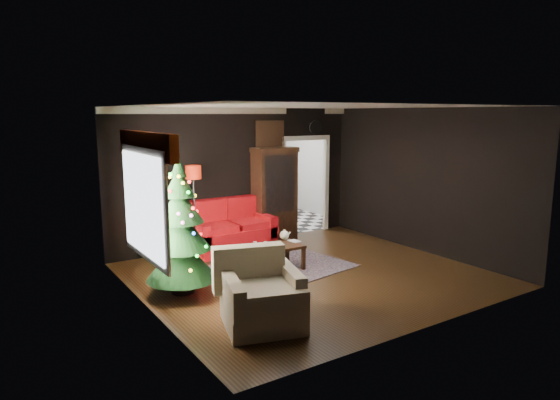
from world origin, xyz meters
TOP-DOWN VIEW (x-y plane):
  - floor at (0.00, 0.00)m, footprint 5.50×5.50m
  - ceiling at (0.00, 0.00)m, footprint 5.50×5.50m
  - wall_back at (0.00, 2.50)m, footprint 5.50×0.00m
  - wall_front at (0.00, -2.50)m, footprint 5.50×0.00m
  - wall_left at (-2.75, 0.00)m, footprint 0.00×5.50m
  - wall_right at (2.75, 0.00)m, footprint 0.00×5.50m
  - doorway at (1.70, 2.50)m, footprint 1.10×0.10m
  - left_window at (-2.71, 0.20)m, footprint 0.05×1.60m
  - valance at (-2.63, 0.20)m, footprint 0.12×2.10m
  - kitchen_floor at (1.70, 4.00)m, footprint 3.00×3.00m
  - kitchen_window at (1.70, 5.45)m, footprint 0.70×0.06m
  - rug at (-0.31, 0.59)m, footprint 2.78×2.21m
  - loveseat at (-0.40, 2.05)m, footprint 1.70×0.90m
  - curio_cabinet at (0.75, 2.27)m, footprint 0.90×0.45m
  - floor_lamp at (-1.22, 1.93)m, footprint 0.36×0.36m
  - christmas_tree at (-2.16, 0.25)m, footprint 1.22×1.22m
  - armchair at (-1.70, -1.31)m, footprint 1.26×1.26m
  - coffee_table at (-0.38, 0.51)m, footprint 0.99×0.62m
  - teapot at (-0.01, 0.74)m, footprint 0.24×0.24m
  - cup_a at (-0.62, 0.74)m, footprint 0.08×0.08m
  - cup_b at (-0.48, 0.62)m, footprint 0.09×0.09m
  - book at (-0.01, 0.53)m, footprint 0.16×0.02m
  - wall_clock at (1.95, 2.45)m, footprint 0.32×0.32m
  - painting at (0.75, 2.46)m, footprint 0.62×0.05m
  - kitchen_counter at (1.70, 5.20)m, footprint 1.80×0.60m
  - kitchen_table at (1.40, 3.70)m, footprint 0.70×0.70m

SIDE VIEW (x-z plane):
  - floor at x=0.00m, z-range 0.00..0.00m
  - kitchen_floor at x=1.70m, z-range 0.00..0.00m
  - rug at x=-0.31m, z-range 0.00..0.01m
  - coffee_table at x=-0.38m, z-range 0.01..0.45m
  - kitchen_table at x=1.40m, z-range 0.00..0.75m
  - kitchen_counter at x=1.70m, z-range 0.00..0.90m
  - armchair at x=-1.70m, z-range -0.05..0.97m
  - cup_a at x=-0.62m, z-range 0.45..0.50m
  - cup_b at x=-0.48m, z-range 0.45..0.50m
  - loveseat at x=-0.40m, z-range 0.00..1.00m
  - teapot at x=-0.01m, z-range 0.45..0.63m
  - book at x=-0.01m, z-range 0.45..0.66m
  - floor_lamp at x=-1.22m, z-range -0.09..1.75m
  - curio_cabinet at x=0.75m, z-range 0.00..1.90m
  - christmas_tree at x=-2.16m, z-range 0.05..2.05m
  - doorway at x=1.70m, z-range 0.00..2.10m
  - wall_back at x=0.00m, z-range -1.35..4.15m
  - wall_front at x=0.00m, z-range -1.35..4.15m
  - wall_left at x=-2.75m, z-range -1.35..4.15m
  - wall_right at x=2.75m, z-range -1.35..4.15m
  - left_window at x=-2.71m, z-range 0.75..2.15m
  - kitchen_window at x=1.70m, z-range 1.35..2.05m
  - painting at x=0.75m, z-range 1.99..2.51m
  - valance at x=-2.63m, z-range 2.10..2.44m
  - wall_clock at x=1.95m, z-range 2.35..2.41m
  - ceiling at x=0.00m, z-range 2.80..2.80m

